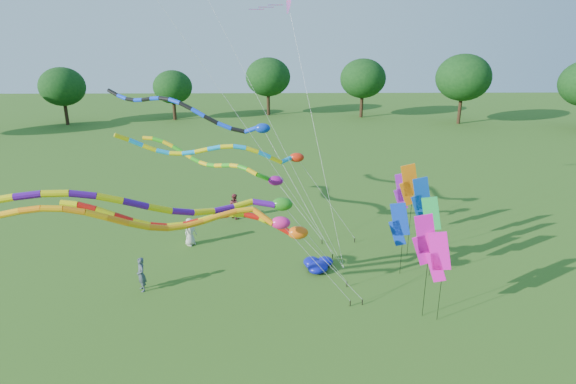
{
  "coord_description": "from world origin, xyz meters",
  "views": [
    {
      "loc": [
        -0.95,
        -19.49,
        12.81
      ],
      "look_at": [
        -0.56,
        3.79,
        4.8
      ],
      "focal_mm": 30.0,
      "sensor_mm": 36.0,
      "label": 1
    }
  ],
  "objects_px": {
    "tube_kite_orange": "(189,219)",
    "person_a": "(190,232)",
    "person_b": "(141,274)",
    "person_c": "(235,206)",
    "tube_kite_red": "(219,223)",
    "blue_nylon_heap": "(321,267)"
  },
  "relations": [
    {
      "from": "person_b",
      "to": "person_c",
      "type": "bearing_deg",
      "value": 126.44
    },
    {
      "from": "tube_kite_orange",
      "to": "person_a",
      "type": "xyz_separation_m",
      "value": [
        -1.84,
        9.0,
        -4.5
      ]
    },
    {
      "from": "tube_kite_orange",
      "to": "person_c",
      "type": "relative_size",
      "value": 7.38
    },
    {
      "from": "tube_kite_orange",
      "to": "person_a",
      "type": "distance_m",
      "value": 10.23
    },
    {
      "from": "blue_nylon_heap",
      "to": "person_b",
      "type": "relative_size",
      "value": 0.96
    },
    {
      "from": "person_a",
      "to": "person_b",
      "type": "bearing_deg",
      "value": -160.33
    },
    {
      "from": "person_c",
      "to": "tube_kite_orange",
      "type": "bearing_deg",
      "value": 134.44
    },
    {
      "from": "blue_nylon_heap",
      "to": "person_a",
      "type": "distance_m",
      "value": 8.55
    },
    {
      "from": "tube_kite_red",
      "to": "blue_nylon_heap",
      "type": "relative_size",
      "value": 7.4
    },
    {
      "from": "blue_nylon_heap",
      "to": "person_a",
      "type": "relative_size",
      "value": 0.99
    },
    {
      "from": "tube_kite_red",
      "to": "person_c",
      "type": "height_order",
      "value": "tube_kite_red"
    },
    {
      "from": "tube_kite_red",
      "to": "person_b",
      "type": "height_order",
      "value": "tube_kite_red"
    },
    {
      "from": "tube_kite_red",
      "to": "person_a",
      "type": "distance_m",
      "value": 8.65
    },
    {
      "from": "person_a",
      "to": "person_c",
      "type": "height_order",
      "value": "person_c"
    },
    {
      "from": "tube_kite_orange",
      "to": "person_a",
      "type": "bearing_deg",
      "value": 86.75
    },
    {
      "from": "tube_kite_orange",
      "to": "person_c",
      "type": "bearing_deg",
      "value": 73.01
    },
    {
      "from": "tube_kite_orange",
      "to": "person_b",
      "type": "relative_size",
      "value": 7.32
    },
    {
      "from": "tube_kite_orange",
      "to": "person_b",
      "type": "xyz_separation_m",
      "value": [
        -3.36,
        3.57,
        -4.47
      ]
    },
    {
      "from": "tube_kite_red",
      "to": "blue_nylon_heap",
      "type": "xyz_separation_m",
      "value": [
        4.98,
        3.86,
        -4.28
      ]
    },
    {
      "from": "tube_kite_orange",
      "to": "person_a",
      "type": "height_order",
      "value": "tube_kite_orange"
    },
    {
      "from": "person_c",
      "to": "tube_kite_red",
      "type": "bearing_deg",
      "value": 138.8
    },
    {
      "from": "tube_kite_red",
      "to": "blue_nylon_heap",
      "type": "height_order",
      "value": "tube_kite_red"
    }
  ]
}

